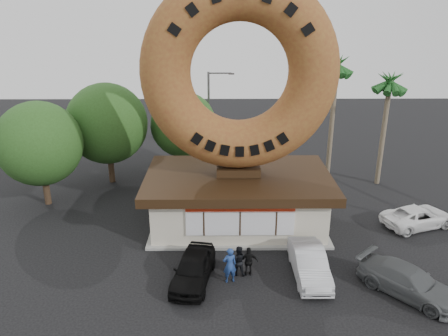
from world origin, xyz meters
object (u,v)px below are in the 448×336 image
(person_center, at_px, (238,261))
(car_silver, at_px, (309,263))
(car_black, at_px, (193,268))
(street_lamp, at_px, (211,116))
(giant_donut, at_px, (240,73))
(car_white, at_px, (418,217))
(person_left, at_px, (230,265))
(person_right, at_px, (249,261))
(car_grey, at_px, (408,281))
(donut_shop, at_px, (238,197))

(person_center, relative_size, car_silver, 0.36)
(person_center, relative_size, car_black, 0.38)
(car_black, distance_m, car_silver, 5.82)
(car_silver, bearing_deg, car_black, -176.72)
(person_center, bearing_deg, street_lamp, -75.94)
(giant_donut, height_order, car_white, giant_donut)
(person_left, bearing_deg, car_white, -169.34)
(person_right, height_order, car_white, person_right)
(car_black, bearing_deg, giant_donut, 77.96)
(person_center, height_order, car_grey, person_center)
(giant_donut, xyz_separation_m, street_lamp, (-1.86, 10.00, -4.87))
(car_black, distance_m, car_white, 14.71)
(person_left, relative_size, person_center, 1.17)
(person_left, bearing_deg, giant_donut, -111.20)
(car_grey, height_order, car_white, car_grey)
(car_grey, bearing_deg, car_black, 131.45)
(donut_shop, distance_m, person_right, 5.72)
(person_left, xyz_separation_m, car_white, (11.77, 5.74, -0.30))
(person_center, height_order, car_white, person_center)
(street_lamp, distance_m, car_grey, 20.13)
(street_lamp, relative_size, car_black, 1.87)
(person_center, xyz_separation_m, car_silver, (3.56, -0.14, -0.08))
(person_left, relative_size, person_right, 1.20)
(person_center, bearing_deg, car_silver, -174.24)
(giant_donut, bearing_deg, car_black, -111.54)
(street_lamp, xyz_separation_m, person_right, (2.20, -15.64, -3.70))
(car_silver, relative_size, car_white, 0.97)
(car_white, bearing_deg, car_grey, 134.89)
(donut_shop, bearing_deg, person_right, -86.52)
(street_lamp, distance_m, car_black, 16.60)
(person_center, height_order, person_right, person_center)
(person_left, height_order, car_black, person_left)
(giant_donut, relative_size, car_black, 2.59)
(donut_shop, distance_m, car_silver, 6.73)
(person_left, distance_m, person_center, 0.76)
(street_lamp, height_order, car_silver, street_lamp)
(car_silver, height_order, car_grey, car_silver)
(giant_donut, bearing_deg, car_silver, -59.58)
(car_grey, bearing_deg, person_center, 125.82)
(car_black, height_order, car_silver, same)
(car_silver, bearing_deg, giant_donut, 119.58)
(car_grey, xyz_separation_m, car_white, (3.38, 6.81, -0.06))
(donut_shop, bearing_deg, street_lamp, 100.50)
(street_lamp, height_order, person_right, street_lamp)
(car_black, distance_m, car_grey, 10.24)
(donut_shop, height_order, person_center, donut_shop)
(car_silver, bearing_deg, car_grey, -20.15)
(person_center, relative_size, car_grey, 0.34)
(street_lamp, bearing_deg, donut_shop, -79.50)
(donut_shop, xyz_separation_m, car_grey, (7.75, -7.26, -1.07))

